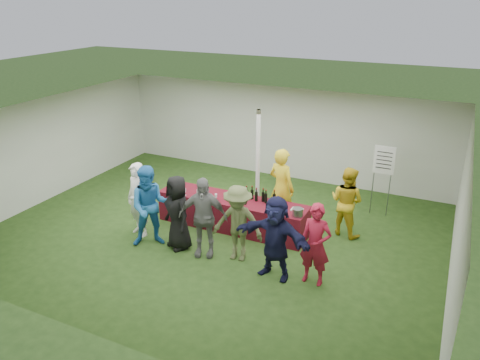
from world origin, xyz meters
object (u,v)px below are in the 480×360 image
at_px(staff_back, 347,201).
at_px(customer_5, 275,238).
at_px(staff_pourer, 281,188).
at_px(customer_2, 178,213).
at_px(wine_list_sign, 384,165).
at_px(serving_table, 232,213).
at_px(dump_bucket, 298,212).
at_px(customer_3, 203,217).
at_px(customer_4, 238,223).
at_px(customer_1, 151,206).
at_px(customer_6, 315,245).
at_px(customer_0, 138,200).

height_order(staff_back, customer_5, customer_5).
xyz_separation_m(staff_pourer, customer_2, (-1.63, -1.93, -0.13)).
relative_size(staff_back, customer_5, 0.96).
bearing_deg(customer_5, wine_list_sign, 76.98).
relative_size(serving_table, dump_bucket, 15.75).
bearing_deg(serving_table, staff_pourer, 32.47).
distance_m(staff_pourer, customer_3, 2.21).
height_order(customer_2, customer_4, customer_2).
relative_size(customer_1, customer_6, 1.12).
xyz_separation_m(customer_1, customer_2, (0.59, 0.14, -0.09)).
distance_m(customer_0, customer_2, 1.13).
bearing_deg(dump_bucket, serving_table, 172.48).
height_order(customer_1, customer_5, customer_1).
bearing_deg(customer_2, customer_5, 27.56).
distance_m(staff_pourer, customer_4, 1.85).
height_order(customer_4, customer_6, customer_4).
distance_m(serving_table, customer_1, 1.99).
xyz_separation_m(wine_list_sign, customer_5, (-1.36, -3.67, -0.47)).
relative_size(customer_2, customer_6, 1.01).
bearing_deg(serving_table, customer_6, -29.25).
xyz_separation_m(serving_table, customer_0, (-1.78, -1.20, 0.49)).
xyz_separation_m(staff_pourer, customer_5, (0.67, -2.09, -0.11)).
relative_size(staff_back, customer_2, 0.98).
xyz_separation_m(staff_pourer, customer_6, (1.43, -1.97, -0.14)).
distance_m(staff_back, customer_5, 2.45).
height_order(serving_table, staff_pourer, staff_pourer).
xyz_separation_m(serving_table, customer_4, (0.72, -1.20, 0.45)).
relative_size(dump_bucket, wine_list_sign, 0.13).
distance_m(customer_0, customer_4, 2.50).
relative_size(serving_table, staff_back, 2.20).
xyz_separation_m(dump_bucket, staff_back, (0.81, 1.06, -0.02)).
xyz_separation_m(staff_back, customer_3, (-2.48, -2.19, 0.06)).
xyz_separation_m(customer_4, customer_6, (1.68, -0.14, -0.01)).
distance_m(wine_list_sign, customer_0, 5.88).
height_order(dump_bucket, staff_back, staff_back).
distance_m(wine_list_sign, customer_1, 5.62).
distance_m(serving_table, customer_3, 1.44).
bearing_deg(staff_pourer, customer_4, 101.54).
bearing_deg(customer_1, customer_2, -20.05).
xyz_separation_m(serving_table, dump_bucket, (1.67, -0.22, 0.46)).
bearing_deg(customer_6, wine_list_sign, 82.68).
xyz_separation_m(customer_1, customer_6, (3.65, 0.11, -0.10)).
xyz_separation_m(serving_table, customer_3, (-0.01, -1.35, 0.50)).
distance_m(customer_3, customer_4, 0.75).
bearing_deg(customer_6, staff_back, 90.46).
distance_m(wine_list_sign, customer_4, 4.13).
height_order(customer_1, customer_4, customer_1).
xyz_separation_m(customer_1, customer_4, (1.97, 0.25, -0.09)).
bearing_deg(serving_table, customer_1, -130.64).
xyz_separation_m(customer_5, customer_6, (0.76, 0.12, -0.03)).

